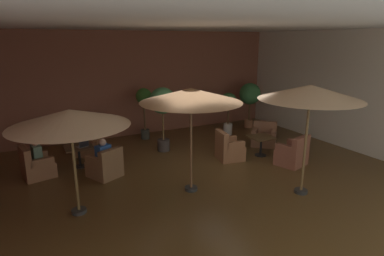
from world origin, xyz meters
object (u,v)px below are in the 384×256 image
Objects in this scene: armchair_front_left_east at (36,166)px; open_laptop at (83,145)px; patio_umbrella_tall_red at (191,96)px; potted_tree_right_corner at (144,103)px; armchair_front_right_east at (229,149)px; potted_tree_mid_left at (228,106)px; armchair_front_right_south at (293,154)px; cafe_table_front_left at (79,150)px; iced_drink_cup at (82,145)px; armchair_front_left_north at (88,144)px; cafe_table_front_right at (261,141)px; potted_tree_mid_right at (250,96)px; patron_blue_shirt at (37,153)px; patio_umbrella_near_wall at (310,93)px; patio_umbrella_center_beige at (70,118)px; potted_tree_left_corner at (163,105)px; armchair_front_left_south at (105,166)px; armchair_front_right_north at (264,137)px; patron_by_window at (103,152)px.

armchair_front_left_east reaches higher than open_laptop.
patio_umbrella_tall_red is 1.33× the size of potted_tree_right_corner.
potted_tree_mid_left is at bearing 57.18° from armchair_front_right_east.
potted_tree_right_corner reaches higher than armchair_front_right_south.
open_laptop is (0.12, -0.11, 0.17)m from cafe_table_front_left.
cafe_table_front_left is at bearing 126.19° from iced_drink_cup.
cafe_table_front_right is at bearing -29.38° from armchair_front_left_north.
patron_blue_shirt is (-8.24, -1.58, -0.67)m from potted_tree_mid_right.
armchair_front_right_east is at bearing -122.82° from potted_tree_mid_left.
potted_tree_mid_left is (5.73, 0.83, 0.64)m from cafe_table_front_left.
patio_umbrella_near_wall is 6.26m from potted_tree_mid_right.
cafe_table_front_left is at bearing -145.74° from potted_tree_right_corner.
armchair_front_left_east is 3.14m from patio_umbrella_center_beige.
cafe_table_front_right is 4.49m from potted_tree_right_corner.
patron_blue_shirt is (-1.11, -0.23, 0.18)m from cafe_table_front_left.
potted_tree_left_corner is (2.75, 0.22, 1.05)m from cafe_table_front_left.
armchair_front_left_south is 3.23m from patio_umbrella_tall_red.
cafe_table_front_right is (4.84, -0.61, 0.19)m from armchair_front_left_south.
patron_blue_shirt is (-5.35, 1.25, 0.36)m from armchair_front_right_east.
potted_tree_left_corner is at bearing -165.50° from potted_tree_mid_right.
armchair_front_right_north is at bearing -18.98° from armchair_front_left_north.
cafe_table_front_right is 5.46m from open_laptop.
potted_tree_mid_left is (0.38, 2.50, 0.66)m from cafe_table_front_right.
armchair_front_right_east is 0.35× the size of patio_umbrella_near_wall.
patio_umbrella_tall_red is 1.35× the size of potted_tree_mid_right.
patron_blue_shirt is (-1.62, 0.82, 0.39)m from armchair_front_left_south.
armchair_front_right_east is at bearing -13.15° from patron_blue_shirt.
armchair_front_right_east is (3.73, -0.42, 0.02)m from armchair_front_left_south.
potted_tree_left_corner is at bearing 7.11° from open_laptop.
patio_umbrella_center_beige is at bearing -150.07° from potted_tree_mid_left.
potted_tree_mid_left reaches higher than cafe_table_front_right.
potted_tree_left_corner is at bearing 6.69° from armchair_front_left_east.
potted_tree_right_corner reaches higher than iced_drink_cup.
patio_umbrella_tall_red is 3.23m from potted_tree_left_corner.
armchair_front_right_east is 1.42× the size of patron_by_window.
patio_umbrella_near_wall is 6.30m from open_laptop.
patron_by_window is at bearing 172.34° from cafe_table_front_right.
patron_by_window is (-4.86, 0.65, 0.21)m from cafe_table_front_right.
armchair_front_left_east is 0.37× the size of patio_umbrella_center_beige.
armchair_front_right_east reaches higher than cafe_table_front_right.
cafe_table_front_left is 0.78× the size of armchair_front_left_south.
iced_drink_cup is (-5.57, 2.62, 0.35)m from armchair_front_right_south.
armchair_front_left_east is at bearing 153.97° from armchair_front_left_south.
cafe_table_front_left is at bearing 162.66° from cafe_table_front_right.
patron_blue_shirt is (-5.64, 4.00, -1.77)m from patio_umbrella_near_wall.
patron_by_window is at bearing -160.58° from potted_tree_mid_left.
armchair_front_right_north is at bearing 1.92° from armchair_front_left_south.
patio_umbrella_tall_red is (-2.03, -1.38, 2.04)m from armchair_front_right_east.
armchair_front_left_south is 3.74m from potted_tree_right_corner.
patio_umbrella_center_beige is 3.03m from open_laptop.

